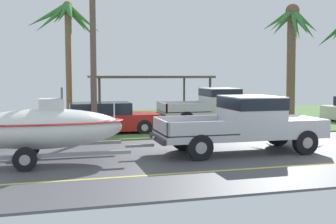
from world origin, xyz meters
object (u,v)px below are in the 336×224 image
at_px(parked_pickup_background, 219,104).
at_px(parked_sedan_near, 104,119).
at_px(boat_on_trailer, 43,128).
at_px(carport_awning, 147,77).
at_px(utility_pole, 93,41).
at_px(palm_tree_near_right, 292,36).
at_px(pickup_truck_towing, 250,121).
at_px(palm_tree_near_left, 68,27).

height_order(parked_pickup_background, parked_sedan_near, parked_pickup_background).
distance_m(boat_on_trailer, carport_awning, 14.00).
distance_m(carport_awning, utility_pole, 9.55).
distance_m(parked_pickup_background, palm_tree_near_right, 5.08).
xyz_separation_m(carport_awning, utility_pole, (-4.02, -8.53, 1.51)).
distance_m(boat_on_trailer, parked_sedan_near, 6.10).
height_order(pickup_truck_towing, parked_sedan_near, pickup_truck_towing).
bearing_deg(boat_on_trailer, pickup_truck_towing, 0.00).
xyz_separation_m(boat_on_trailer, palm_tree_near_right, (12.14, 6.46, 3.52)).
xyz_separation_m(pickup_truck_towing, parked_pickup_background, (1.97, 7.56, 0.00)).
bearing_deg(parked_pickup_background, parked_sedan_near, -162.42).
relative_size(parked_pickup_background, palm_tree_near_left, 0.95).
bearing_deg(utility_pole, parked_pickup_background, 27.06).
bearing_deg(parked_sedan_near, carport_awning, 63.78).
xyz_separation_m(parked_sedan_near, utility_pole, (-0.56, -1.49, 3.26)).
distance_m(parked_pickup_background, palm_tree_near_left, 8.53).
relative_size(parked_pickup_background, palm_tree_near_right, 0.93).
bearing_deg(parked_pickup_background, palm_tree_near_left, 176.33).
height_order(boat_on_trailer, palm_tree_near_right, palm_tree_near_right).
height_order(palm_tree_near_left, utility_pole, utility_pole).
distance_m(palm_tree_near_left, utility_pole, 4.14).
distance_m(boat_on_trailer, parked_pickup_background, 11.45).
xyz_separation_m(palm_tree_near_left, palm_tree_near_right, (11.13, -1.58, -0.34)).
bearing_deg(carport_awning, parked_sedan_near, -116.22).
xyz_separation_m(pickup_truck_towing, boat_on_trailer, (-6.64, -0.00, -0.02)).
xyz_separation_m(pickup_truck_towing, parked_sedan_near, (-4.23, 5.59, -0.37)).
bearing_deg(palm_tree_near_right, parked_sedan_near, -174.88).
height_order(palm_tree_near_left, palm_tree_near_right, palm_tree_near_right).
bearing_deg(palm_tree_near_right, pickup_truck_towing, -130.40).
height_order(pickup_truck_towing, palm_tree_near_left, palm_tree_near_left).
distance_m(pickup_truck_towing, parked_pickup_background, 7.81).
bearing_deg(pickup_truck_towing, boat_on_trailer, -180.00).
relative_size(parked_pickup_background, carport_awning, 0.84).
relative_size(parked_sedan_near, carport_awning, 0.67).
distance_m(palm_tree_near_left, palm_tree_near_right, 11.25).
relative_size(carport_awning, palm_tree_near_left, 1.14).
bearing_deg(boat_on_trailer, carport_awning, 65.06).
xyz_separation_m(pickup_truck_towing, utility_pole, (-4.79, 4.10, 2.89)).
bearing_deg(utility_pole, pickup_truck_towing, -40.60).
bearing_deg(utility_pole, boat_on_trailer, -114.27).
bearing_deg(palm_tree_near_right, utility_pole, -167.08).
height_order(pickup_truck_towing, boat_on_trailer, boat_on_trailer).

